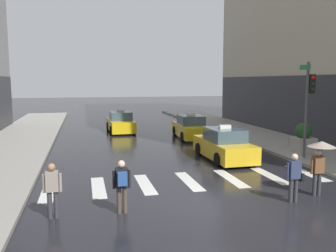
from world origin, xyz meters
TOP-DOWN VIEW (x-y plane):
  - ground_plane at (0.00, 0.00)m, footprint 160.00×160.00m
  - crosswalk_markings at (-0.00, 3.00)m, footprint 11.30×2.80m
  - traffic_light_pole at (6.89, 5.27)m, footprint 0.44×0.84m
  - taxi_lead at (2.90, 6.42)m, footprint 2.00×4.57m
  - taxi_second at (3.29, 13.50)m, footprint 2.11×4.62m
  - taxi_third at (-1.23, 17.64)m, footprint 2.01×4.58m
  - pedestrian_with_umbrella at (3.92, 0.22)m, footprint 0.96×0.96m
  - pedestrian_with_backpack at (-3.01, 0.09)m, footprint 0.55×0.43m
  - pedestrian_with_handbag at (2.64, -0.22)m, footprint 0.60×0.24m
  - pedestrian_plain_coat at (-5.02, 0.20)m, footprint 0.55×0.24m
  - planter_near_corner at (7.61, 6.59)m, footprint 1.10×1.10m

SIDE VIEW (x-z plane):
  - ground_plane at x=0.00m, z-range 0.00..0.00m
  - crosswalk_markings at x=0.00m, z-range 0.00..0.01m
  - taxi_lead at x=2.90m, z-range -0.18..1.63m
  - taxi_second at x=3.29m, z-range -0.18..1.63m
  - taxi_third at x=-1.23m, z-range -0.18..1.63m
  - planter_near_corner at x=7.61m, z-range 0.07..1.67m
  - pedestrian_with_handbag at x=2.64m, z-range 0.11..1.76m
  - pedestrian_plain_coat at x=-5.02m, z-range 0.11..1.76m
  - pedestrian_with_backpack at x=-3.01m, z-range 0.15..1.80m
  - pedestrian_with_umbrella at x=3.92m, z-range 0.55..2.49m
  - traffic_light_pole at x=6.89m, z-range 0.86..5.66m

